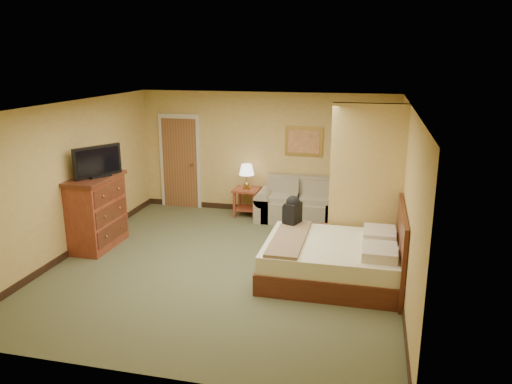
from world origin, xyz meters
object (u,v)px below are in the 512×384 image
(dresser, at_px, (97,212))
(bed, at_px, (339,259))
(loveseat, at_px, (300,207))
(coffee_table, at_px, (322,235))

(dresser, bearing_deg, bed, -5.06)
(loveseat, bearing_deg, bed, -69.48)
(loveseat, bearing_deg, coffee_table, -67.64)
(loveseat, xyz_separation_m, coffee_table, (0.64, -1.55, -0.01))
(coffee_table, relative_size, dresser, 0.61)
(loveseat, height_order, bed, bed)
(bed, bearing_deg, coffee_table, 107.91)
(dresser, bearing_deg, loveseat, 34.91)
(dresser, bearing_deg, coffee_table, 10.71)
(dresser, xyz_separation_m, bed, (4.29, -0.38, -0.33))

